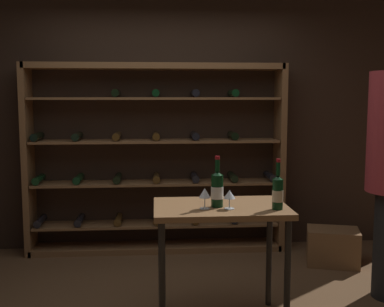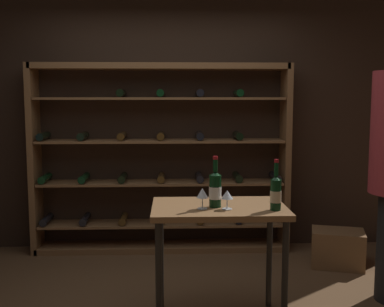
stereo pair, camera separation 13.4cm
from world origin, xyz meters
name	(u,v)px [view 2 (the right image)]	position (x,y,z in m)	size (l,w,h in m)	color
back_wall	(170,110)	(0.00, 1.67, 1.46)	(5.81, 0.10, 2.93)	#332319
wine_rack	(160,160)	(-0.10, 1.46, 0.95)	(2.64, 0.32, 1.94)	brown
tasting_table	(219,221)	(0.35, -0.20, 0.74)	(0.93, 0.61, 0.85)	brown
wine_crate	(338,248)	(1.59, 0.90, 0.17)	(0.48, 0.34, 0.34)	brown
wine_bottle_amber_reserve	(276,193)	(0.71, -0.34, 0.97)	(0.07, 0.07, 0.34)	black
wine_bottle_gold_foil	(215,189)	(0.32, -0.24, 0.98)	(0.09, 0.09, 0.35)	black
wine_glass_stemmed_center	(227,196)	(0.39, -0.31, 0.95)	(0.08, 0.08, 0.13)	silver
wine_glass_stemmed_right	(202,194)	(0.23, -0.29, 0.95)	(0.08, 0.08, 0.14)	silver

